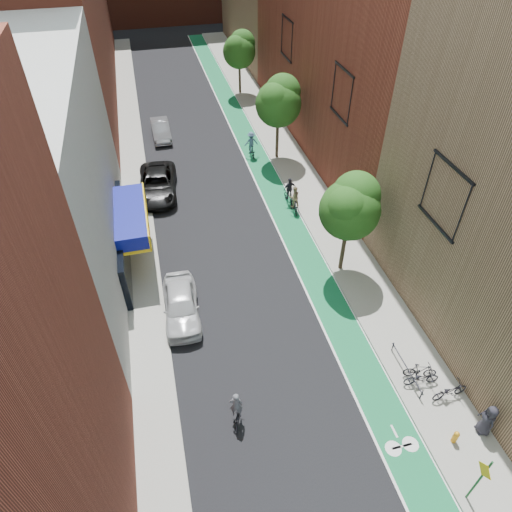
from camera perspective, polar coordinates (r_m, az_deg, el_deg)
ground at (r=21.08m, az=6.12°, el=-22.59°), size 160.00×160.00×0.00m
bike_lane at (r=40.09m, az=-0.48°, el=13.27°), size 2.00×68.00×0.01m
sidewalk_left at (r=39.25m, az=-15.11°, el=11.25°), size 2.00×68.00×0.15m
sidewalk_right at (r=40.65m, az=3.05°, el=13.74°), size 3.00×68.00×0.15m
building_left_white at (r=26.71m, az=-26.92°, el=7.80°), size 8.00×20.00×12.00m
tree_near at (r=25.28m, az=11.78°, el=6.18°), size 3.40×3.36×6.42m
tree_mid at (r=36.67m, az=2.89°, el=18.88°), size 3.55×3.53×6.74m
tree_far at (r=49.60m, az=-2.08°, el=24.47°), size 3.30×3.25×6.21m
sign_pole at (r=20.16m, az=26.18°, el=-23.69°), size 0.13×0.71×3.00m
parked_car_white at (r=24.85m, az=-9.35°, el=-6.03°), size 2.08×4.74×1.59m
parked_car_black at (r=34.53m, az=-12.23°, el=8.80°), size 3.25×6.04×1.61m
parked_car_silver at (r=42.50m, az=-11.82°, el=15.19°), size 1.58×4.35×1.43m
cyclist_lead at (r=20.99m, az=-2.43°, el=-18.92°), size 0.88×1.61×1.91m
cyclist_lane_near at (r=32.01m, az=4.79°, el=6.84°), size 0.78×1.65×1.93m
cyclist_lane_mid at (r=32.87m, az=4.23°, el=7.74°), size 1.00×1.74×1.96m
cyclist_lane_far at (r=38.61m, az=-0.58°, el=13.64°), size 1.13×1.78×2.08m
parked_bike_near at (r=23.27m, az=19.97°, el=-14.12°), size 1.73×0.78×0.88m
parked_bike_mid at (r=23.45m, az=19.84°, el=-13.33°), size 1.63×0.89×0.94m
parked_bike_far at (r=23.29m, az=23.09°, el=-15.24°), size 1.79×0.71×0.92m
pedestrian at (r=22.57m, az=26.97°, el=-17.80°), size 0.67×0.92×1.75m
fire_hydrant at (r=22.23m, az=23.67°, el=-19.98°), size 0.24×0.24×0.70m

